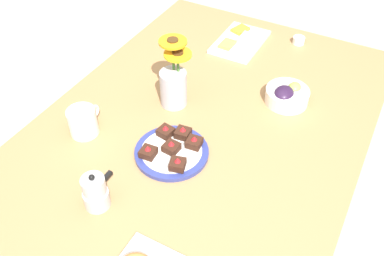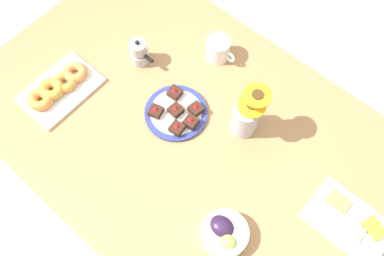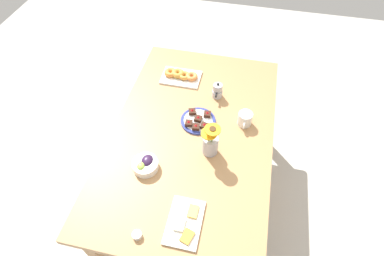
% 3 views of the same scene
% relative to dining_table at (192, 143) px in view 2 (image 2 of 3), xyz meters
% --- Properties ---
extents(ground_plane, '(6.00, 6.00, 0.00)m').
position_rel_dining_table_xyz_m(ground_plane, '(0.00, 0.00, -0.65)').
color(ground_plane, '#B7B2A8').
extents(dining_table, '(1.60, 1.00, 0.74)m').
position_rel_dining_table_xyz_m(dining_table, '(0.00, 0.00, 0.00)').
color(dining_table, '#A87A4C').
rests_on(dining_table, ground_plane).
extents(coffee_mug, '(0.12, 0.09, 0.09)m').
position_rel_dining_table_xyz_m(coffee_mug, '(-0.14, 0.31, 0.13)').
color(coffee_mug, white).
rests_on(coffee_mug, dining_table).
extents(grape_bowl, '(0.15, 0.15, 0.07)m').
position_rel_dining_table_xyz_m(grape_bowl, '(0.31, -0.20, 0.12)').
color(grape_bowl, white).
rests_on(grape_bowl, dining_table).
extents(cheese_platter, '(0.26, 0.17, 0.03)m').
position_rel_dining_table_xyz_m(cheese_platter, '(0.58, 0.09, 0.09)').
color(cheese_platter, white).
rests_on(cheese_platter, dining_table).
extents(croissant_platter, '(0.19, 0.28, 0.05)m').
position_rel_dining_table_xyz_m(croissant_platter, '(-0.48, -0.19, 0.11)').
color(croissant_platter, white).
rests_on(croissant_platter, dining_table).
extents(dessert_plate, '(0.22, 0.22, 0.05)m').
position_rel_dining_table_xyz_m(dessert_plate, '(-0.09, 0.02, 0.10)').
color(dessert_plate, navy).
rests_on(dessert_plate, dining_table).
extents(flower_vase, '(0.11, 0.11, 0.24)m').
position_rel_dining_table_xyz_m(flower_vase, '(0.12, 0.13, 0.17)').
color(flower_vase, '#B2B2BC').
rests_on(flower_vase, dining_table).
extents(moka_pot, '(0.11, 0.07, 0.12)m').
position_rel_dining_table_xyz_m(moka_pot, '(-0.35, 0.10, 0.13)').
color(moka_pot, '#B7B7BC').
rests_on(moka_pot, dining_table).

